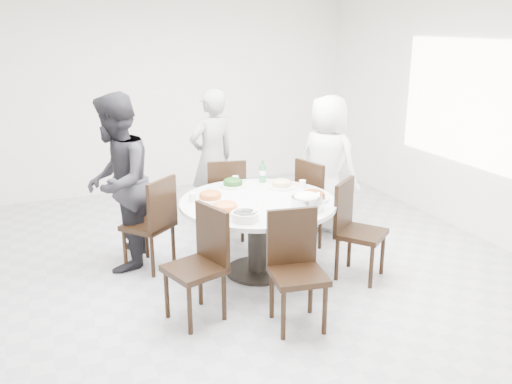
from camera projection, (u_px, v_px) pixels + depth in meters
name	position (u px, v px, depth m)	size (l,w,h in m)	color
floor	(223.00, 268.00, 5.48)	(6.00, 6.00, 0.01)	#B0B0B5
wall_back	(152.00, 94.00, 7.71)	(6.00, 0.01, 2.80)	white
wall_front	(438.00, 251.00, 2.42)	(6.00, 0.01, 2.80)	white
wall_right	(470.00, 112.00, 6.16)	(0.01, 6.00, 2.80)	white
window	(470.00, 103.00, 6.12)	(0.04, 2.20, 1.40)	white
dining_table	(258.00, 237.00, 5.28)	(1.50, 1.50, 0.75)	silver
chair_ne	(321.00, 200.00, 6.04)	(0.42, 0.42, 0.95)	black
chair_n	(225.00, 198.00, 6.12)	(0.42, 0.42, 0.95)	black
chair_nw	(148.00, 223.00, 5.36)	(0.42, 0.42, 0.95)	black
chair_sw	(194.00, 267.00, 4.41)	(0.42, 0.42, 0.95)	black
chair_s	(298.00, 273.00, 4.30)	(0.42, 0.42, 0.95)	black
chair_se	(361.00, 231.00, 5.15)	(0.42, 0.42, 0.95)	black
diner_right	(327.00, 164.00, 6.31)	(0.78, 0.51, 1.60)	white
diner_middle	(212.00, 158.00, 6.45)	(0.60, 0.39, 1.65)	black
diner_left	(117.00, 183.00, 5.30)	(0.85, 0.66, 1.75)	black
dish_greens	(233.00, 184.00, 5.58)	(0.26, 0.26, 0.07)	white
dish_pale	(282.00, 185.00, 5.54)	(0.26, 0.26, 0.07)	white
dish_orange	(210.00, 197.00, 5.15)	(0.27, 0.27, 0.07)	white
dish_redbrown	(313.00, 197.00, 5.16)	(0.30, 0.30, 0.07)	white
dish_tofu	(225.00, 208.00, 4.84)	(0.29, 0.29, 0.07)	white
rice_bowl	(307.00, 203.00, 4.90)	(0.28, 0.28, 0.12)	silver
soup_bowl	(245.00, 216.00, 4.64)	(0.24, 0.24, 0.07)	white
beverage_bottle	(263.00, 171.00, 5.73)	(0.07, 0.07, 0.24)	#327E46
tea_cups	(240.00, 180.00, 5.69)	(0.07, 0.07, 0.08)	white
chopsticks	(237.00, 182.00, 5.73)	(0.24, 0.04, 0.01)	tan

